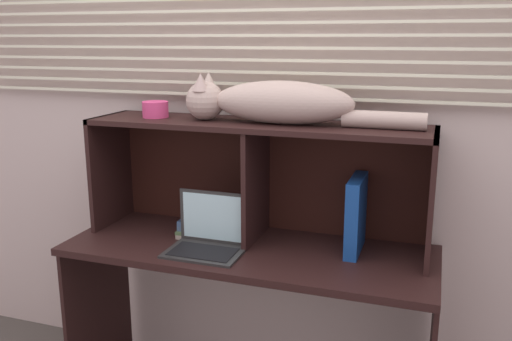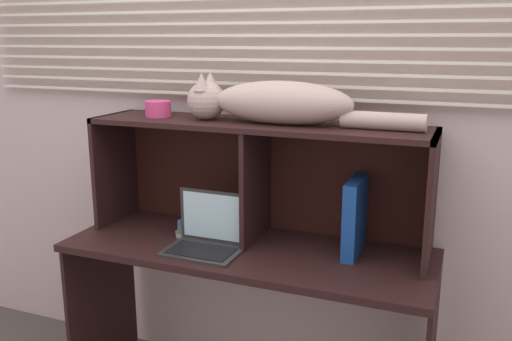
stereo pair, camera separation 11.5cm
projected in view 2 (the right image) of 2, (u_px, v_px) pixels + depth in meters
back_panel_with_blinds at (274, 116)px, 2.42m from camera, size 4.40×0.08×2.50m
desk at (247, 279)px, 2.29m from camera, size 1.52×0.56×0.76m
hutch_shelf_unit at (259, 158)px, 2.30m from camera, size 1.43×0.33×0.50m
cat at (272, 103)px, 2.18m from camera, size 0.97×0.19×0.20m
laptop at (207, 237)px, 2.22m from camera, size 0.30×0.22×0.23m
binder_upright at (355, 216)px, 2.16m from camera, size 0.05×0.25×0.31m
book_stack at (204, 223)px, 2.43m from camera, size 0.15×0.24×0.08m
small_basket at (158, 109)px, 2.38m from camera, size 0.11×0.11×0.07m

